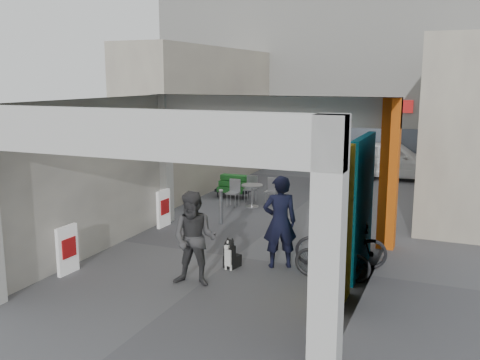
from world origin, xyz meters
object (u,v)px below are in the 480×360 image
at_px(white_van, 391,160).
at_px(produce_stand, 233,189).
at_px(man_back_turned, 194,239).
at_px(man_elderly, 333,213).
at_px(bicycle_front, 341,244).
at_px(man_crates, 319,162).
at_px(cafe_set, 252,195).
at_px(bicycle_rear, 332,257).
at_px(border_collie, 231,256).
at_px(man_with_dog, 280,222).

bearing_deg(white_van, produce_stand, 138.72).
relative_size(man_back_turned, man_elderly, 1.07).
bearing_deg(man_elderly, bicycle_front, -93.05).
xyz_separation_m(produce_stand, man_crates, (2.19, 2.80, 0.63)).
xyz_separation_m(cafe_set, man_crates, (1.22, 3.56, 0.62)).
bearing_deg(man_elderly, cafe_set, 109.91).
relative_size(produce_stand, white_van, 0.25).
relative_size(cafe_set, white_van, 0.32).
xyz_separation_m(cafe_set, bicycle_rear, (3.79, -5.32, 0.16)).
height_order(man_crates, bicycle_front, man_crates).
height_order(border_collie, bicycle_rear, bicycle_rear).
height_order(border_collie, bicycle_front, bicycle_front).
xyz_separation_m(man_elderly, man_crates, (-2.13, 6.96, 0.06)).
bearing_deg(border_collie, man_elderly, 65.33).
height_order(bicycle_front, bicycle_rear, bicycle_front).
bearing_deg(man_with_dog, man_crates, -109.20).
relative_size(man_with_dog, bicycle_front, 1.03).
height_order(man_back_turned, bicycle_rear, man_back_turned).
relative_size(man_elderly, man_crates, 0.94).
xyz_separation_m(border_collie, man_elderly, (1.66, 2.10, 0.59)).
relative_size(produce_stand, man_back_turned, 0.60).
xyz_separation_m(bicycle_front, bicycle_rear, (0.00, -0.79, -0.04)).
height_order(produce_stand, border_collie, produce_stand).
bearing_deg(man_with_dog, white_van, -122.72).
bearing_deg(bicycle_rear, man_with_dog, 75.79).
distance_m(cafe_set, bicycle_rear, 6.53).
bearing_deg(man_back_turned, produce_stand, 99.10).
bearing_deg(man_with_dog, bicycle_rear, 137.81).
bearing_deg(man_elderly, man_back_turned, -145.73).
relative_size(cafe_set, man_crates, 0.76).
height_order(cafe_set, bicycle_front, bicycle_front).
distance_m(cafe_set, man_back_turned, 6.78).
bearing_deg(border_collie, man_back_turned, -90.30).
distance_m(bicycle_front, white_van, 10.84).
distance_m(border_collie, white_van, 11.94).
relative_size(produce_stand, man_elderly, 0.64).
height_order(produce_stand, man_crates, man_crates).
distance_m(man_elderly, bicycle_rear, 2.01).
height_order(man_crates, white_van, man_crates).
distance_m(border_collie, bicycle_rear, 2.12).
distance_m(border_collie, bicycle_front, 2.33).
distance_m(produce_stand, man_crates, 3.61).
height_order(cafe_set, bicycle_rear, bicycle_rear).
bearing_deg(bicycle_front, man_crates, 5.03).
xyz_separation_m(produce_stand, man_elderly, (4.32, -4.16, 0.57)).
bearing_deg(man_crates, border_collie, 110.05).
distance_m(man_elderly, bicycle_front, 1.27).
bearing_deg(border_collie, bicycle_front, 38.39).
xyz_separation_m(man_back_turned, bicycle_rear, (2.38, 1.28, -0.46)).
relative_size(bicycle_rear, white_van, 0.35).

